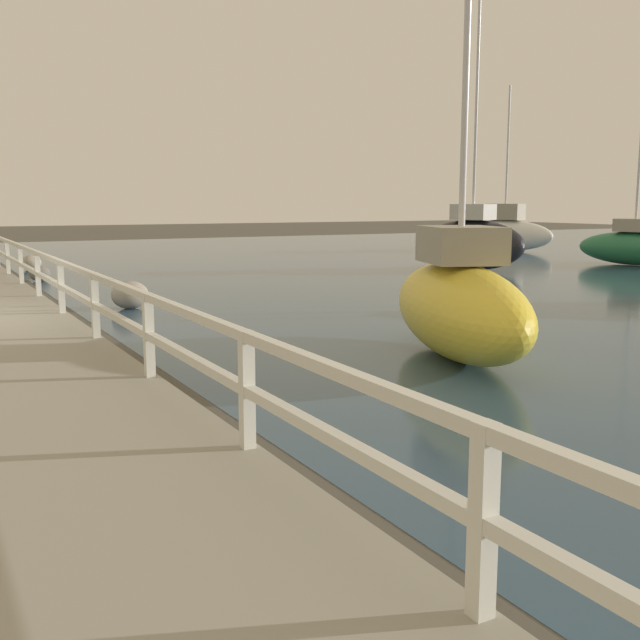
{
  "coord_description": "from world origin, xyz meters",
  "views": [
    {
      "loc": [
        -0.45,
        -13.23,
        2.1
      ],
      "look_at": [
        4.96,
        -3.23,
        0.31
      ],
      "focal_mm": 42.0,
      "sensor_mm": 36.0,
      "label": 1
    }
  ],
  "objects_px": {
    "sailboat_green": "(634,246)",
    "sailboat_white": "(505,232)",
    "sailboat_black": "(472,242)",
    "sailboat_yellow": "(459,305)"
  },
  "relations": [
    {
      "from": "sailboat_black",
      "to": "sailboat_white",
      "type": "bearing_deg",
      "value": 18.21
    },
    {
      "from": "sailboat_green",
      "to": "sailboat_yellow",
      "type": "xyz_separation_m",
      "value": [
        -15.0,
        -9.33,
        0.07
      ]
    },
    {
      "from": "sailboat_black",
      "to": "sailboat_green",
      "type": "distance_m",
      "value": 6.14
    },
    {
      "from": "sailboat_black",
      "to": "sailboat_white",
      "type": "distance_m",
      "value": 10.23
    },
    {
      "from": "sailboat_white",
      "to": "sailboat_black",
      "type": "bearing_deg",
      "value": -156.15
    },
    {
      "from": "sailboat_black",
      "to": "sailboat_yellow",
      "type": "height_order",
      "value": "sailboat_black"
    },
    {
      "from": "sailboat_green",
      "to": "sailboat_white",
      "type": "xyz_separation_m",
      "value": [
        1.54,
        8.07,
        0.17
      ]
    },
    {
      "from": "sailboat_yellow",
      "to": "sailboat_white",
      "type": "distance_m",
      "value": 24.01
    },
    {
      "from": "sailboat_green",
      "to": "sailboat_white",
      "type": "bearing_deg",
      "value": 71.36
    },
    {
      "from": "sailboat_black",
      "to": "sailboat_white",
      "type": "xyz_separation_m",
      "value": [
        7.56,
        6.88,
        -0.07
      ]
    }
  ]
}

